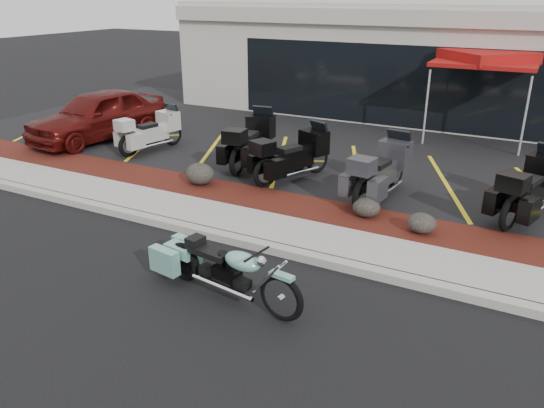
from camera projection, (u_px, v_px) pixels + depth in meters
The scene contains 17 objects.
ground at pixel (246, 273), 8.86m from camera, with size 90.00×90.00×0.00m, color black.
curb at pixel (271, 248), 9.57m from camera, with size 24.00×0.25×0.15m, color gray.
sidewalk at pixel (288, 233), 10.14m from camera, with size 24.00×1.20×0.15m, color gray.
mulch_bed at pixel (313, 211), 11.12m from camera, with size 24.00×1.20×0.16m, color #35100C.
upper_lot at pixel (386, 148), 15.56m from camera, with size 26.00×9.60×0.15m, color black.
dealership_building at pixel (438, 58), 19.98m from camera, with size 18.00×8.16×4.00m.
boulder_left at pixel (200, 174), 12.35m from camera, with size 0.71×0.59×0.50m, color black.
boulder_mid at pixel (366, 207), 10.60m from camera, with size 0.56×0.47×0.40m, color black.
boulder_right at pixel (422, 223), 9.89m from camera, with size 0.54×0.45×0.39m, color black.
hero_cruiser at pixel (282, 291), 7.42m from camera, with size 2.75×0.70×0.97m, color #6EAB9D, non-canonical shape.
touring_white at pixel (172, 125), 15.39m from camera, with size 2.12×0.81×1.23m, color beige, non-canonical shape.
touring_black_front at pixel (263, 132), 14.29m from camera, with size 2.40×0.92×1.40m, color black, non-canonical shape.
touring_black_mid at pixel (318, 147), 13.01m from camera, with size 2.27×0.87×1.32m, color black, non-canonical shape.
touring_grey at pixel (397, 159), 12.02m from camera, with size 2.35×0.90×1.37m, color #2D2C31, non-canonical shape.
parked_car at pixel (98, 115), 15.99m from camera, with size 1.76×4.37×1.49m, color #4D0D0B.
traffic_cone at pixel (392, 141), 15.28m from camera, with size 0.32×0.32×0.40m, color #F35408.
popup_canopy at pixel (487, 59), 15.39m from camera, with size 3.10×3.10×2.63m.
Camera 1 is at (3.99, -6.68, 4.40)m, focal length 35.00 mm.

